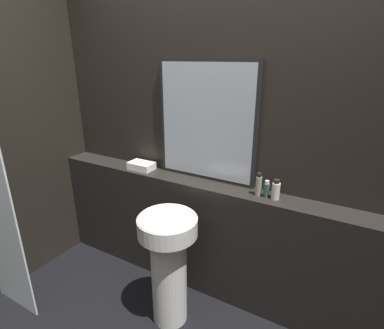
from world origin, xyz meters
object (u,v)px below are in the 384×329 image
Objects in this scene: shampoo_bottle at (259,185)px; lotion_bottle at (276,190)px; towel_stack at (141,166)px; mirror at (206,122)px; pedestal_sink at (169,260)px; conditioner_bottle at (266,189)px.

shampoo_bottle reaches higher than lotion_bottle.
towel_stack is at bearing 180.00° from lotion_bottle.
towel_stack is at bearing -171.26° from mirror.
mirror is 6.42× the size of lotion_bottle.
shampoo_bottle reaches higher than pedestal_sink.
conditioner_bottle reaches higher than towel_stack.
mirror is at bearing 88.99° from pedestal_sink.
conditioner_bottle is (0.50, -0.09, -0.39)m from mirror.
pedestal_sink is 4.00× the size of towel_stack.
shampoo_bottle is at bearing 180.00° from lotion_bottle.
lotion_bottle is (0.58, 0.43, 0.49)m from pedestal_sink.
pedestal_sink is at bearing -136.81° from shampoo_bottle.
lotion_bottle reaches higher than conditioner_bottle.
pedestal_sink is 5.23× the size of shampoo_bottle.
shampoo_bottle is 0.12m from lotion_bottle.
lotion_bottle is at bearing 36.77° from pedestal_sink.
conditioner_bottle reaches higher than pedestal_sink.
conditioner_bottle is at bearing -9.63° from mirror.
mirror is at bearing 171.41° from lotion_bottle.
shampoo_bottle is (1.01, 0.00, 0.04)m from towel_stack.
pedestal_sink is 7.17× the size of conditioner_bottle.
pedestal_sink is 0.82m from conditioner_bottle.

